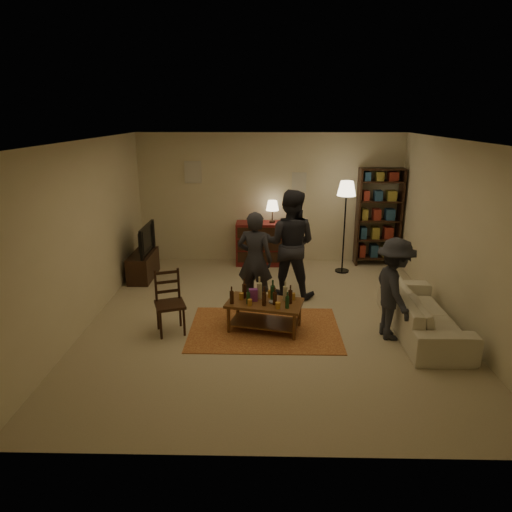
{
  "coord_description": "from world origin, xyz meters",
  "views": [
    {
      "loc": [
        -0.08,
        -6.5,
        3.06
      ],
      "look_at": [
        -0.23,
        0.1,
        0.99
      ],
      "focal_mm": 32.0,
      "sensor_mm": 36.0,
      "label": 1
    }
  ],
  "objects_px": {
    "bookshelf": "(379,216)",
    "person_right": "(290,244)",
    "dining_chair": "(169,300)",
    "dresser": "(261,242)",
    "sofa": "(423,313)",
    "person_left": "(255,260)",
    "tv_stand": "(143,259)",
    "floor_lamp": "(346,195)",
    "coffee_table": "(264,305)",
    "person_by_sofa": "(394,289)"
  },
  "relations": [
    {
      "from": "dining_chair",
      "to": "sofa",
      "type": "height_order",
      "value": "dining_chair"
    },
    {
      "from": "dresser",
      "to": "sofa",
      "type": "height_order",
      "value": "dresser"
    },
    {
      "from": "sofa",
      "to": "person_right",
      "type": "distance_m",
      "value": 2.41
    },
    {
      "from": "coffee_table",
      "to": "dining_chair",
      "type": "relative_size",
      "value": 1.26
    },
    {
      "from": "sofa",
      "to": "person_left",
      "type": "xyz_separation_m",
      "value": [
        -2.46,
        0.9,
        0.49
      ]
    },
    {
      "from": "coffee_table",
      "to": "person_by_sofa",
      "type": "relative_size",
      "value": 0.81
    },
    {
      "from": "person_by_sofa",
      "to": "tv_stand",
      "type": "bearing_deg",
      "value": 55.45
    },
    {
      "from": "bookshelf",
      "to": "person_by_sofa",
      "type": "relative_size",
      "value": 1.38
    },
    {
      "from": "tv_stand",
      "to": "person_right",
      "type": "height_order",
      "value": "person_right"
    },
    {
      "from": "dresser",
      "to": "person_right",
      "type": "distance_m",
      "value": 1.86
    },
    {
      "from": "tv_stand",
      "to": "person_left",
      "type": "height_order",
      "value": "person_left"
    },
    {
      "from": "dining_chair",
      "to": "tv_stand",
      "type": "relative_size",
      "value": 0.89
    },
    {
      "from": "tv_stand",
      "to": "floor_lamp",
      "type": "xyz_separation_m",
      "value": [
        3.91,
        0.45,
        1.17
      ]
    },
    {
      "from": "coffee_table",
      "to": "sofa",
      "type": "bearing_deg",
      "value": -0.69
    },
    {
      "from": "dining_chair",
      "to": "floor_lamp",
      "type": "bearing_deg",
      "value": 22.59
    },
    {
      "from": "tv_stand",
      "to": "floor_lamp",
      "type": "distance_m",
      "value": 4.11
    },
    {
      "from": "bookshelf",
      "to": "person_right",
      "type": "bearing_deg",
      "value": -136.89
    },
    {
      "from": "dining_chair",
      "to": "person_right",
      "type": "bearing_deg",
      "value": 18.48
    },
    {
      "from": "floor_lamp",
      "to": "sofa",
      "type": "height_order",
      "value": "floor_lamp"
    },
    {
      "from": "floor_lamp",
      "to": "person_right",
      "type": "height_order",
      "value": "person_right"
    },
    {
      "from": "person_right",
      "to": "tv_stand",
      "type": "bearing_deg",
      "value": -0.09
    },
    {
      "from": "coffee_table",
      "to": "person_left",
      "type": "height_order",
      "value": "person_left"
    },
    {
      "from": "tv_stand",
      "to": "bookshelf",
      "type": "xyz_separation_m",
      "value": [
        4.69,
        0.98,
        0.65
      ]
    },
    {
      "from": "floor_lamp",
      "to": "person_left",
      "type": "distance_m",
      "value": 2.57
    },
    {
      "from": "tv_stand",
      "to": "person_by_sofa",
      "type": "xyz_separation_m",
      "value": [
        4.14,
        -2.36,
        0.34
      ]
    },
    {
      "from": "coffee_table",
      "to": "tv_stand",
      "type": "height_order",
      "value": "tv_stand"
    },
    {
      "from": "bookshelf",
      "to": "person_by_sofa",
      "type": "distance_m",
      "value": 3.4
    },
    {
      "from": "tv_stand",
      "to": "person_right",
      "type": "bearing_deg",
      "value": -16.27
    },
    {
      "from": "dining_chair",
      "to": "person_left",
      "type": "distance_m",
      "value": 1.57
    },
    {
      "from": "dining_chair",
      "to": "dresser",
      "type": "bearing_deg",
      "value": 47.94
    },
    {
      "from": "tv_stand",
      "to": "sofa",
      "type": "relative_size",
      "value": 0.51
    },
    {
      "from": "floor_lamp",
      "to": "dresser",
      "type": "bearing_deg",
      "value": 164.44
    },
    {
      "from": "coffee_table",
      "to": "dresser",
      "type": "height_order",
      "value": "dresser"
    },
    {
      "from": "dining_chair",
      "to": "dresser",
      "type": "distance_m",
      "value": 3.41
    },
    {
      "from": "dining_chair",
      "to": "dresser",
      "type": "relative_size",
      "value": 0.69
    },
    {
      "from": "coffee_table",
      "to": "bookshelf",
      "type": "distance_m",
      "value": 3.98
    },
    {
      "from": "bookshelf",
      "to": "person_right",
      "type": "xyz_separation_m",
      "value": [
        -1.91,
        -1.79,
        -0.1
      ]
    },
    {
      "from": "coffee_table",
      "to": "floor_lamp",
      "type": "height_order",
      "value": "floor_lamp"
    },
    {
      "from": "person_left",
      "to": "person_right",
      "type": "xyz_separation_m",
      "value": [
        0.59,
        0.49,
        0.13
      ]
    },
    {
      "from": "dining_chair",
      "to": "person_left",
      "type": "relative_size",
      "value": 0.59
    },
    {
      "from": "dresser",
      "to": "floor_lamp",
      "type": "height_order",
      "value": "floor_lamp"
    },
    {
      "from": "tv_stand",
      "to": "person_right",
      "type": "relative_size",
      "value": 0.57
    },
    {
      "from": "person_right",
      "to": "dining_chair",
      "type": "bearing_deg",
      "value": 54.64
    },
    {
      "from": "tv_stand",
      "to": "person_left",
      "type": "bearing_deg",
      "value": -30.78
    },
    {
      "from": "floor_lamp",
      "to": "person_right",
      "type": "bearing_deg",
      "value": -131.83
    },
    {
      "from": "floor_lamp",
      "to": "person_right",
      "type": "xyz_separation_m",
      "value": [
        -1.13,
        -1.26,
        -0.63
      ]
    },
    {
      "from": "dresser",
      "to": "bookshelf",
      "type": "bearing_deg",
      "value": 1.57
    },
    {
      "from": "dining_chair",
      "to": "dresser",
      "type": "height_order",
      "value": "dresser"
    },
    {
      "from": "coffee_table",
      "to": "floor_lamp",
      "type": "bearing_deg",
      "value": 59.3
    },
    {
      "from": "tv_stand",
      "to": "coffee_table",
      "type": "bearing_deg",
      "value": -42.76
    }
  ]
}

